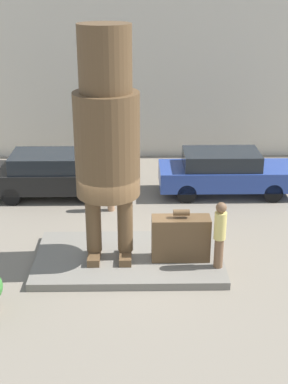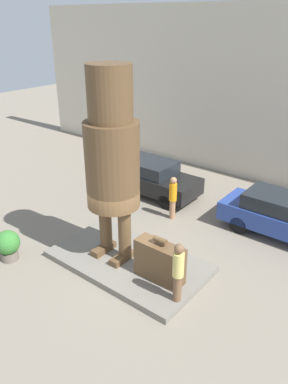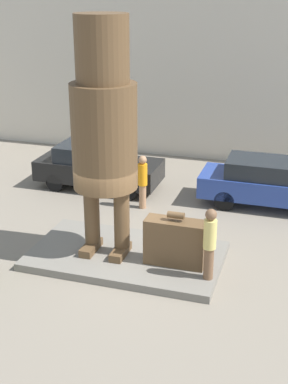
% 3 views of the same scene
% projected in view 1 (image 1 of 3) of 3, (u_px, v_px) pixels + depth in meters
% --- Properties ---
extents(ground_plane, '(60.00, 60.00, 0.00)m').
position_uv_depth(ground_plane, '(129.00, 262.00, 14.37)').
color(ground_plane, gray).
extents(pedestal, '(4.98, 2.86, 0.20)m').
position_uv_depth(pedestal, '(129.00, 259.00, 14.33)').
color(pedestal, slate).
rests_on(pedestal, ground_plane).
extents(building_backdrop, '(28.00, 0.60, 7.88)m').
position_uv_depth(building_backdrop, '(130.00, 60.00, 21.47)').
color(building_backdrop, beige).
rests_on(building_backdrop, ground_plane).
extents(statue_figure, '(1.61, 1.61, 5.96)m').
position_uv_depth(statue_figure, '(107.00, 130.00, 12.91)').
color(statue_figure, brown).
rests_on(statue_figure, pedestal).
extents(giant_suitcase, '(1.52, 0.55, 1.41)m').
position_uv_depth(giant_suitcase, '(181.00, 238.00, 13.92)').
color(giant_suitcase, brown).
rests_on(giant_suitcase, pedestal).
extents(tourist, '(0.31, 0.31, 1.80)m').
position_uv_depth(tourist, '(220.00, 232.00, 13.36)').
color(tourist, brown).
rests_on(tourist, pedestal).
extents(parked_car_black, '(4.30, 1.80, 1.54)m').
position_uv_depth(parked_car_black, '(52.00, 174.00, 18.37)').
color(parked_car_black, black).
rests_on(parked_car_black, ground_plane).
extents(parked_car_blue, '(4.71, 1.70, 1.55)m').
position_uv_depth(parked_car_blue, '(225.00, 172.00, 18.51)').
color(parked_car_blue, '#284293').
rests_on(parked_car_blue, ground_plane).
extents(worker_hivis, '(0.30, 0.30, 1.75)m').
position_uv_depth(worker_hivis, '(110.00, 183.00, 17.13)').
color(worker_hivis, '#A87A56').
rests_on(worker_hivis, ground_plane).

